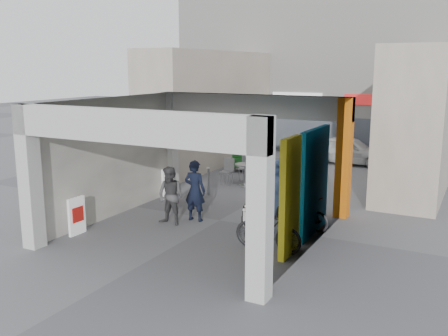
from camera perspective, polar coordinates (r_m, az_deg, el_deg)
The scene contains 21 objects.
ground at distance 14.43m, azimuth -0.51°, elevation -6.00°, with size 90.00×90.00×0.00m, color #5E5E63.
arcade_canopy at distance 12.95m, azimuth -0.14°, elevation 2.43°, with size 6.40×6.45×6.40m.
far_building at distance 26.91m, azimuth 13.98°, elevation 10.47°, with size 18.00×4.08×8.00m.
plaza_bldg_left at distance 22.58m, azimuth -1.57°, elevation 6.86°, with size 2.00×9.00×5.00m, color #C1B2A0.
plaza_bldg_right at distance 19.81m, azimuth 21.88°, elevation 5.37°, with size 2.00×9.00×5.00m, color #C1B2A0.
bollard_left at distance 17.12m, azimuth -1.79°, elevation -1.54°, with size 0.09×0.09×0.95m, color gray.
bollard_center at distance 16.32m, azimuth 3.76°, elevation -2.24°, with size 0.09×0.09×0.94m, color gray.
bollard_right at distance 15.73m, azimuth 8.19°, elevation -2.86°, with size 0.09×0.09×0.94m, color gray.
advert_board_near at distance 13.69m, azimuth -16.47°, elevation -5.26°, with size 0.11×0.55×1.00m.
advert_board_far at distance 16.87m, azimuth -6.42°, elevation -1.70°, with size 0.15×0.56×1.00m.
cafe_set at distance 18.81m, azimuth 2.50°, elevation -0.74°, with size 1.63×1.31×0.98m.
produce_stand at distance 20.97m, azimuth 2.11°, elevation 0.41°, with size 1.13×0.61×0.75m.
crate_stack at distance 21.48m, azimuth 10.89°, elevation 0.43°, with size 0.52×0.44×0.56m.
border_collie at distance 13.93m, azimuth 2.70°, elevation -5.55°, with size 0.24×0.48×0.66m.
man_with_dog at distance 14.22m, azimuth -3.34°, elevation -2.60°, with size 0.64×0.42×1.77m, color black.
man_back_turned at distance 13.93m, azimuth -6.12°, elevation -3.21°, with size 0.80×0.62×1.64m, color #444346.
man_elderly at distance 14.60m, azimuth 6.20°, elevation -2.34°, with size 0.84×0.55×1.73m, color #536AA2.
man_crates at distance 21.40m, azimuth 10.26°, elevation 2.04°, with size 1.03×0.43×1.76m, color black.
bicycle_front at distance 13.83m, azimuth 8.85°, elevation -5.01°, with size 0.59×1.70×0.89m, color black.
bicycle_rear at distance 12.05m, azimuth 5.05°, elevation -7.08°, with size 0.48×1.71×1.03m, color black.
white_van at distance 23.24m, azimuth 14.09°, elevation 1.99°, with size 1.48×3.67×1.25m, color silver.
Camera 1 is at (6.52, -12.11, 4.36)m, focal length 40.00 mm.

